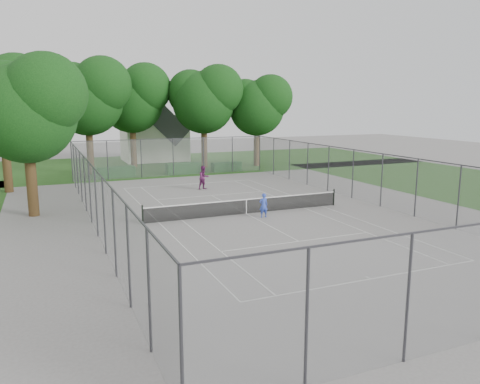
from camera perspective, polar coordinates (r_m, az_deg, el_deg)
name	(u,v)px	position (r m, az deg, el deg)	size (l,w,h in m)	color
ground	(246,214)	(28.85, 0.78, -2.68)	(120.00, 120.00, 0.00)	slate
grass_far	(152,165)	(53.32, -10.62, 3.31)	(60.00, 20.00, 0.00)	#1D4614
court_markings	(246,214)	(28.85, 0.78, -2.67)	(11.03, 23.83, 0.01)	silver
tennis_net	(246,206)	(28.74, 0.78, -1.69)	(12.87, 0.10, 1.10)	black
perimeter_fence	(246,185)	(28.49, 0.79, 0.86)	(18.08, 34.08, 3.52)	#38383D
tree_far_left	(88,94)	(46.92, -18.05, 11.31)	(7.70, 7.03, 11.07)	#3B2815
tree_far_midleft	(132,96)	(51.11, -12.99, 11.33)	(7.58, 6.92, 10.90)	#3B2815
tree_far_midright	(205,97)	(49.71, -4.33, 11.44)	(7.45, 6.80, 10.71)	#3B2815
tree_far_right	(258,104)	(51.07, 2.19, 10.73)	(6.80, 6.21, 9.78)	#3B2815
tree_side_back	(2,98)	(39.51, -27.03, 10.17)	(7.19, 6.57, 10.34)	#3B2815
tree_side_front	(27,105)	(30.23, -24.56, 9.61)	(6.69, 6.11, 9.61)	#3B2815
hedge_left	(114,172)	(44.88, -15.09, 2.37)	(3.79, 1.14, 0.95)	#174719
hedge_mid	(183,168)	(45.80, -6.93, 2.89)	(3.32, 0.95, 1.04)	#174719
hedge_right	(226,167)	(47.36, -1.68, 3.12)	(2.96, 1.09, 0.89)	#174719
house	(154,130)	(56.97, -10.43, 7.44)	(7.24, 5.61, 9.02)	white
girl_player	(264,205)	(27.87, 2.88, -1.63)	(0.53, 0.35, 1.46)	blue
woman_player	(204,178)	(37.09, -4.45, 1.75)	(0.91, 0.71, 1.87)	#622053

